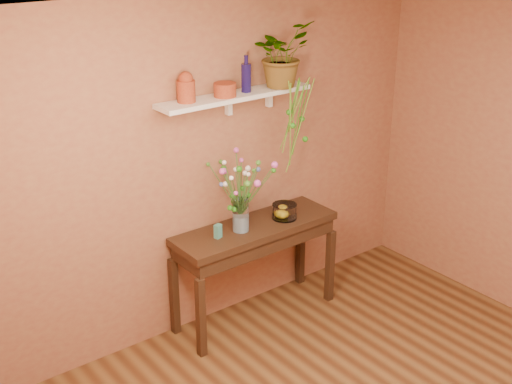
{
  "coord_description": "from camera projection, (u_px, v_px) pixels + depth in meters",
  "views": [
    {
      "loc": [
        -2.86,
        -2.18,
        3.19
      ],
      "look_at": [
        0.0,
        1.55,
        1.25
      ],
      "focal_mm": 47.19,
      "sensor_mm": 36.0,
      "label": 1
    }
  ],
  "objects": [
    {
      "name": "room",
      "position": [
        418.0,
        257.0,
        3.91
      ],
      "size": [
        4.04,
        4.04,
        2.7
      ],
      "color": "brown",
      "rests_on": "ground"
    },
    {
      "name": "lemon",
      "position": [
        283.0,
        213.0,
        5.58
      ],
      "size": [
        0.08,
        0.08,
        0.08
      ],
      "primitive_type": "sphere",
      "color": "yellow",
      "rests_on": "glass_bowl"
    },
    {
      "name": "spider_plant",
      "position": [
        282.0,
        54.0,
        5.2
      ],
      "size": [
        0.52,
        0.47,
        0.51
      ],
      "primitive_type": "imported",
      "rotation": [
        0.0,
        0.0,
        0.19
      ],
      "color": "#2B7C18",
      "rests_on": "wall_shelf"
    },
    {
      "name": "terracotta_jug",
      "position": [
        186.0,
        88.0,
        4.81
      ],
      "size": [
        0.17,
        0.17,
        0.22
      ],
      "color": "#994120",
      "rests_on": "wall_shelf"
    },
    {
      "name": "wall_shelf",
      "position": [
        236.0,
        96.0,
        5.1
      ],
      "size": [
        1.3,
        0.24,
        0.19
      ],
      "color": "white",
      "rests_on": "room"
    },
    {
      "name": "sideboard",
      "position": [
        255.0,
        239.0,
        5.51
      ],
      "size": [
        1.41,
        0.45,
        0.86
      ],
      "color": "#352011",
      "rests_on": "ground"
    },
    {
      "name": "terracotta_pot",
      "position": [
        225.0,
        90.0,
        4.99
      ],
      "size": [
        0.21,
        0.21,
        0.1
      ],
      "primitive_type": "cylinder",
      "rotation": [
        0.0,
        0.0,
        -0.3
      ],
      "color": "#994120",
      "rests_on": "wall_shelf"
    },
    {
      "name": "plant_fronds",
      "position": [
        296.0,
        120.0,
        5.29
      ],
      "size": [
        0.28,
        0.29,
        0.76
      ],
      "color": "#2B7C18",
      "rests_on": "wall_shelf"
    },
    {
      "name": "glass_vase",
      "position": [
        241.0,
        217.0,
        5.33
      ],
      "size": [
        0.13,
        0.13,
        0.27
      ],
      "color": "white",
      "rests_on": "sideboard"
    },
    {
      "name": "carton",
      "position": [
        218.0,
        231.0,
        5.23
      ],
      "size": [
        0.07,
        0.06,
        0.11
      ],
      "primitive_type": "cube",
      "rotation": [
        0.0,
        0.0,
        0.3
      ],
      "color": "teal",
      "rests_on": "sideboard"
    },
    {
      "name": "blue_bottle",
      "position": [
        246.0,
        77.0,
        5.09
      ],
      "size": [
        0.08,
        0.08,
        0.28
      ],
      "color": "#150E42",
      "rests_on": "wall_shelf"
    },
    {
      "name": "bouquet",
      "position": [
        241.0,
        180.0,
        5.19
      ],
      "size": [
        0.47,
        0.53,
        0.5
      ],
      "color": "#386B28",
      "rests_on": "glass_vase"
    },
    {
      "name": "glass_bowl",
      "position": [
        284.0,
        212.0,
        5.57
      ],
      "size": [
        0.21,
        0.21,
        0.12
      ],
      "color": "white",
      "rests_on": "sideboard"
    }
  ]
}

